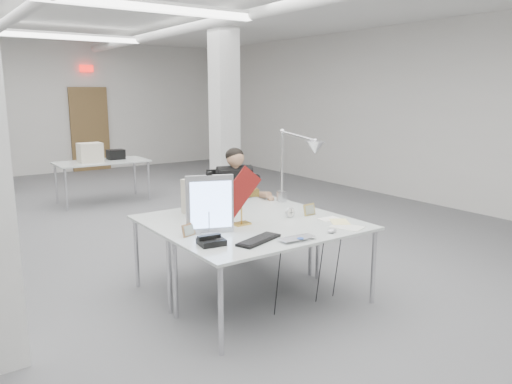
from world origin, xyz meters
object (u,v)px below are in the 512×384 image
desk_main (278,233)px  monitor (210,204)px  seated_person (235,185)px  office_chair (233,214)px  laptop (300,240)px  desk_phone (211,242)px  beige_monitor (206,197)px  architect_lamp (296,169)px  bankers_lamp (241,208)px

desk_main → monitor: 0.67m
seated_person → office_chair: bearing=106.2°
laptop → desk_phone: desk_phone is taller
beige_monitor → desk_main: bearing=-82.4°
architect_lamp → office_chair: bearing=89.8°
seated_person → beige_monitor: size_ratio=2.45×
monitor → laptop: bearing=-33.0°
desk_main → desk_phone: desk_phone is taller
desk_main → desk_phone: bearing=179.6°
bankers_lamp → beige_monitor: size_ratio=0.87×
desk_main → office_chair: (0.50, 1.55, -0.21)m
desk_main → monitor: bearing=148.7°
desk_main → desk_phone: (-0.69, 0.00, 0.04)m
bankers_lamp → architect_lamp: size_ratio=0.40×
bankers_lamp → desk_phone: (-0.55, -0.39, -0.14)m
desk_phone → seated_person: bearing=60.0°
beige_monitor → architect_lamp: bearing=-17.9°
laptop → desk_main: bearing=87.2°
seated_person → beige_monitor: bearing=-126.4°
seated_person → beige_monitor: 0.89m
laptop → seated_person: bearing=76.6°
bankers_lamp → desk_phone: 0.69m
office_chair → laptop: 1.99m
office_chair → monitor: size_ratio=2.04×
monitor → desk_main: bearing=-10.4°
seated_person → bankers_lamp: seated_person is taller
office_chair → beige_monitor: beige_monitor is taller
laptop → beige_monitor: 1.33m
architect_lamp → bankers_lamp: bearing=-179.9°
laptop → bankers_lamp: bankers_lamp is taller
beige_monitor → monitor: bearing=-120.8°
desk_main → laptop: 0.35m
desk_phone → beige_monitor: beige_monitor is taller
office_chair → desk_phone: size_ratio=5.17×
beige_monitor → architect_lamp: size_ratio=0.46×
office_chair → laptop: size_ratio=3.26×
desk_main → bankers_lamp: size_ratio=5.48×
bankers_lamp → laptop: bearing=-59.3°
seated_person → bankers_lamp: bearing=-104.0°
desk_phone → architect_lamp: (1.48, 0.71, 0.38)m
monitor → desk_phone: (-0.17, -0.31, -0.23)m
office_chair → monitor: monitor is taller
beige_monitor → office_chair: bearing=35.7°
monitor → laptop: (0.48, -0.67, -0.25)m
desk_main → office_chair: 1.64m
laptop → beige_monitor: beige_monitor is taller
desk_main → laptop: bearing=-95.7°
seated_person → bankers_lamp: (-0.64, -1.10, 0.02)m
monitor → laptop: 0.86m
office_chair → desk_phone: office_chair is taller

